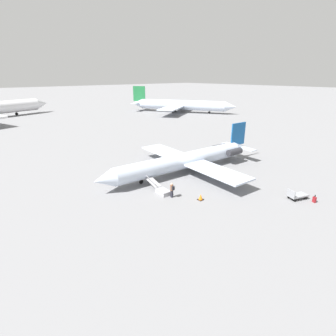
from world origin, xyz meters
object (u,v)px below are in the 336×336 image
airplane_main (188,160)px  passenger (172,189)px  boarding_stairs (161,190)px  suitcase (314,200)px  airplane_far_left (180,105)px  luggage_cart (297,195)px

airplane_main → passenger: airplane_main is taller
boarding_stairs → airplane_main: bearing=-62.7°
boarding_stairs → suitcase: (-10.92, 12.79, -0.03)m
airplane_far_left → luggage_cart: airplane_far_left is taller
airplane_far_left → boarding_stairs: airplane_far_left is taller
boarding_stairs → passenger: (-0.12, 1.76, 0.65)m
passenger → suitcase: 15.45m
airplane_main → luggage_cart: 14.57m
luggage_cart → airplane_far_left: bearing=-102.7°
boarding_stairs → passenger: passenger is taller
airplane_main → passenger: bearing=38.4°
boarding_stairs → luggage_cart: boarding_stairs is taller
airplane_far_left → suitcase: 72.50m
airplane_far_left → luggage_cart: size_ratio=14.54×
airplane_far_left → suitcase: size_ratio=40.40×
airplane_far_left → passenger: 70.45m
passenger → suitcase: bearing=-130.7°
passenger → suitcase: passenger is taller
suitcase → luggage_cart: bearing=-68.1°
airplane_main → boarding_stairs: bearing=27.3°
boarding_stairs → suitcase: 16.82m
luggage_cart → suitcase: luggage_cart is taller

